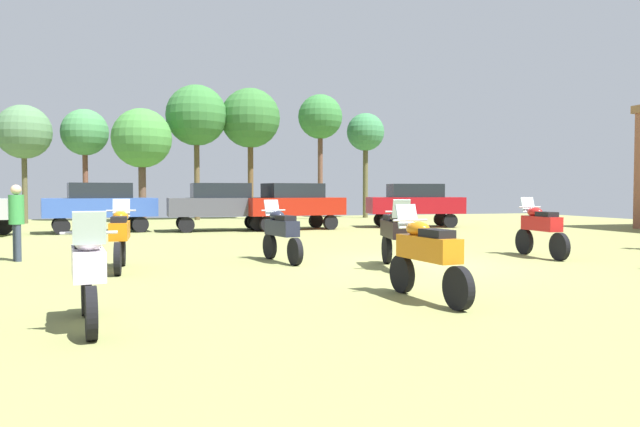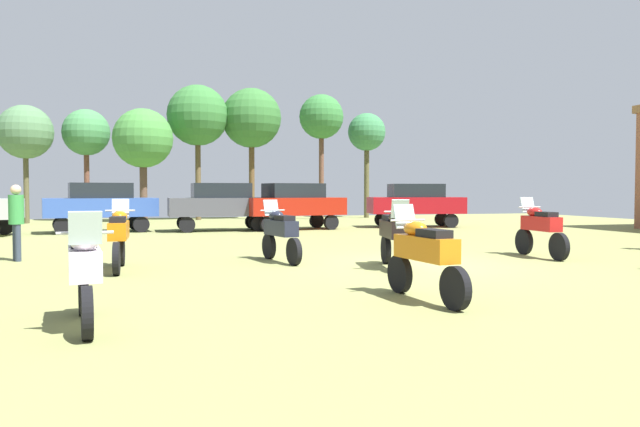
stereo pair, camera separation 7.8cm
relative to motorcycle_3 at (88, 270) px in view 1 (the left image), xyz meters
The scene contains 19 objects.
ground_plane 7.88m from the motorcycle_3, 34.33° to the left, with size 44.00×52.00×0.02m.
motorcycle_3 is the anchor object (origin of this frame).
motorcycle_5 11.37m from the motorcycle_3, 25.90° to the left, with size 0.62×2.17×1.51m.
motorcycle_6 5.37m from the motorcycle_3, 88.41° to the left, with size 0.62×2.25×1.50m.
motorcycle_8 7.12m from the motorcycle_3, 34.80° to the left, with size 0.71×2.22×1.50m.
motorcycle_10 4.81m from the motorcycle_3, ahead, with size 0.62×2.18×1.46m.
motorcycle_11 6.94m from the motorcycle_3, 57.46° to the left, with size 0.71×2.06×1.46m.
car_1 18.32m from the motorcycle_3, 68.38° to the left, with size 4.55×2.52×2.00m.
car_3 21.39m from the motorcycle_3, 53.82° to the left, with size 4.56×2.57×2.00m.
car_4 17.67m from the motorcycle_3, 93.63° to the left, with size 4.54×2.49×2.00m.
car_5 17.56m from the motorcycle_3, 77.95° to the left, with size 4.33×1.87×2.00m.
person_1 8.07m from the motorcycle_3, 106.37° to the left, with size 0.46×0.46×1.82m.
tree_1 27.69m from the motorcycle_3, 82.62° to the left, with size 3.48×3.48×7.76m.
tree_2 30.71m from the motorcycle_3, 62.81° to the left, with size 2.35×2.35×6.54m.
tree_4 26.57m from the motorcycle_3, 101.69° to the left, with size 2.76×2.76×6.09m.
tree_5 27.75m from the motorcycle_3, 95.33° to the left, with size 2.55×2.55×6.19m.
tree_7 25.74m from the motorcycle_3, 88.93° to the left, with size 3.18×3.18×6.10m.
tree_8 28.46m from the motorcycle_3, 76.25° to the left, with size 3.52×3.52×7.76m.
tree_9 28.49m from the motorcycle_3, 67.75° to the left, with size 2.62×2.62×7.38m.
Camera 1 is at (-5.78, -12.13, 1.69)m, focal length 33.13 mm.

